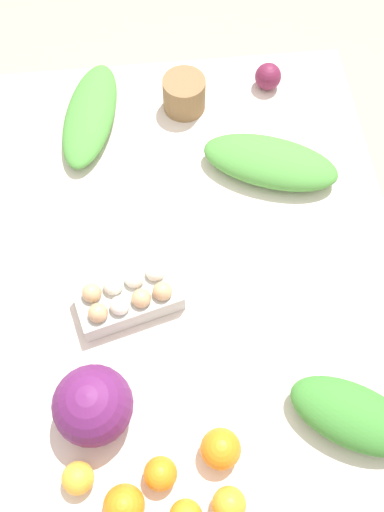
{
  "coord_description": "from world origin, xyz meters",
  "views": [
    {
      "loc": [
        -0.61,
        0.06,
        1.94
      ],
      "look_at": [
        0.0,
        0.0,
        0.72
      ],
      "focal_mm": 40.0,
      "sensor_mm": 36.0,
      "label": 1
    }
  ],
  "objects_px": {
    "paper_bag": "(184,94)",
    "orange_3": "(229,504)",
    "orange_4": "(221,449)",
    "greens_bunch_scallion": "(270,162)",
    "beet_root": "(268,77)",
    "greens_bunch_dandelion": "(353,416)",
    "orange_0": "(160,474)",
    "orange_2": "(78,478)",
    "cabbage_purple": "(93,405)",
    "orange_1": "(124,506)",
    "greens_bunch_beet_tops": "(90,115)",
    "egg_carton": "(128,297)"
  },
  "relations": [
    {
      "from": "greens_bunch_dandelion",
      "to": "orange_4",
      "type": "bearing_deg",
      "value": 97.54
    },
    {
      "from": "paper_bag",
      "to": "orange_2",
      "type": "relative_size",
      "value": 1.8
    },
    {
      "from": "orange_0",
      "to": "greens_bunch_beet_tops",
      "type": "bearing_deg",
      "value": 7.26
    },
    {
      "from": "greens_bunch_dandelion",
      "to": "orange_0",
      "type": "bearing_deg",
      "value": 99.91
    },
    {
      "from": "paper_bag",
      "to": "orange_2",
      "type": "height_order",
      "value": "paper_bag"
    },
    {
      "from": "cabbage_purple",
      "to": "orange_1",
      "type": "distance_m",
      "value": 0.2
    },
    {
      "from": "greens_bunch_dandelion",
      "to": "orange_4",
      "type": "relative_size",
      "value": 3.23
    },
    {
      "from": "greens_bunch_dandelion",
      "to": "orange_0",
      "type": "relative_size",
      "value": 3.94
    },
    {
      "from": "paper_bag",
      "to": "greens_bunch_beet_tops",
      "type": "height_order",
      "value": "paper_bag"
    },
    {
      "from": "cabbage_purple",
      "to": "beet_root",
      "type": "bearing_deg",
      "value": -29.91
    },
    {
      "from": "greens_bunch_beet_tops",
      "to": "orange_2",
      "type": "xyz_separation_m",
      "value": [
        -0.92,
        0.04,
        0.0
      ]
    },
    {
      "from": "orange_0",
      "to": "orange_4",
      "type": "bearing_deg",
      "value": -74.94
    },
    {
      "from": "greens_bunch_scallion",
      "to": "beet_root",
      "type": "bearing_deg",
      "value": -8.31
    },
    {
      "from": "greens_bunch_scallion",
      "to": "orange_0",
      "type": "xyz_separation_m",
      "value": [
        -0.72,
        0.34,
        -0.01
      ]
    },
    {
      "from": "greens_bunch_beet_tops",
      "to": "orange_4",
      "type": "height_order",
      "value": "orange_4"
    },
    {
      "from": "paper_bag",
      "to": "orange_4",
      "type": "relative_size",
      "value": 1.41
    },
    {
      "from": "greens_bunch_scallion",
      "to": "orange_0",
      "type": "height_order",
      "value": "greens_bunch_scallion"
    },
    {
      "from": "greens_bunch_beet_tops",
      "to": "orange_0",
      "type": "distance_m",
      "value": 0.94
    },
    {
      "from": "orange_4",
      "to": "orange_0",
      "type": "bearing_deg",
      "value": 105.06
    },
    {
      "from": "beet_root",
      "to": "orange_0",
      "type": "bearing_deg",
      "value": 159.35
    },
    {
      "from": "egg_carton",
      "to": "orange_4",
      "type": "bearing_deg",
      "value": -78.79
    },
    {
      "from": "egg_carton",
      "to": "orange_3",
      "type": "bearing_deg",
      "value": -83.66
    },
    {
      "from": "paper_bag",
      "to": "greens_bunch_dandelion",
      "type": "relative_size",
      "value": 0.44
    },
    {
      "from": "egg_carton",
      "to": "greens_bunch_dandelion",
      "type": "distance_m",
      "value": 0.54
    },
    {
      "from": "orange_4",
      "to": "greens_bunch_scallion",
      "type": "bearing_deg",
      "value": -17.38
    },
    {
      "from": "paper_bag",
      "to": "orange_3",
      "type": "height_order",
      "value": "paper_bag"
    },
    {
      "from": "greens_bunch_scallion",
      "to": "beet_root",
      "type": "distance_m",
      "value": 0.3
    },
    {
      "from": "egg_carton",
      "to": "greens_bunch_scallion",
      "type": "bearing_deg",
      "value": 27.23
    },
    {
      "from": "greens_bunch_scallion",
      "to": "orange_0",
      "type": "relative_size",
      "value": 5.18
    },
    {
      "from": "orange_3",
      "to": "orange_1",
      "type": "bearing_deg",
      "value": 85.07
    },
    {
      "from": "greens_bunch_scallion",
      "to": "orange_0",
      "type": "bearing_deg",
      "value": 154.78
    },
    {
      "from": "greens_bunch_beet_tops",
      "to": "beet_root",
      "type": "bearing_deg",
      "value": -80.66
    },
    {
      "from": "beet_root",
      "to": "orange_3",
      "type": "height_order",
      "value": "beet_root"
    },
    {
      "from": "paper_bag",
      "to": "greens_bunch_dandelion",
      "type": "distance_m",
      "value": 0.93
    },
    {
      "from": "orange_1",
      "to": "greens_bunch_dandelion",
      "type": "bearing_deg",
      "value": -75.64
    },
    {
      "from": "orange_0",
      "to": "orange_1",
      "type": "distance_m",
      "value": 0.09
    },
    {
      "from": "greens_bunch_scallion",
      "to": "greens_bunch_dandelion",
      "type": "relative_size",
      "value": 1.31
    },
    {
      "from": "paper_bag",
      "to": "orange_1",
      "type": "bearing_deg",
      "value": 168.07
    },
    {
      "from": "greens_bunch_scallion",
      "to": "greens_bunch_beet_tops",
      "type": "bearing_deg",
      "value": 65.26
    },
    {
      "from": "orange_0",
      "to": "orange_2",
      "type": "distance_m",
      "value": 0.16
    },
    {
      "from": "orange_2",
      "to": "beet_root",
      "type": "bearing_deg",
      "value": -28.46
    },
    {
      "from": "beet_root",
      "to": "orange_2",
      "type": "height_order",
      "value": "beet_root"
    },
    {
      "from": "greens_bunch_dandelion",
      "to": "beet_root",
      "type": "height_order",
      "value": "greens_bunch_dandelion"
    },
    {
      "from": "paper_bag",
      "to": "orange_4",
      "type": "bearing_deg",
      "value": 178.99
    },
    {
      "from": "greens_bunch_beet_tops",
      "to": "greens_bunch_dandelion",
      "type": "bearing_deg",
      "value": -148.87
    },
    {
      "from": "orange_2",
      "to": "orange_4",
      "type": "height_order",
      "value": "orange_4"
    },
    {
      "from": "paper_bag",
      "to": "orange_0",
      "type": "distance_m",
      "value": 0.97
    },
    {
      "from": "egg_carton",
      "to": "orange_0",
      "type": "bearing_deg",
      "value": -98.06
    },
    {
      "from": "greens_bunch_beet_tops",
      "to": "orange_1",
      "type": "distance_m",
      "value": 0.98
    },
    {
      "from": "cabbage_purple",
      "to": "orange_0",
      "type": "bearing_deg",
      "value": -138.15
    }
  ]
}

